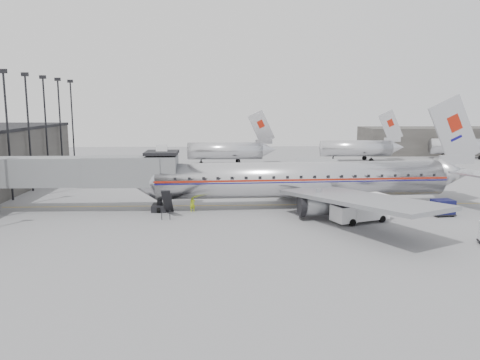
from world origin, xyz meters
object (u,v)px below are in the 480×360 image
at_px(airliner, 308,179).
at_px(service_van, 361,208).
at_px(baggage_cart_navy, 443,207).
at_px(ramp_worker, 193,204).

bearing_deg(airliner, service_van, -62.79).
distance_m(baggage_cart_navy, ramp_worker, 25.78).
height_order(service_van, baggage_cart_navy, service_van).
xyz_separation_m(airliner, service_van, (3.93, -6.68, -1.75)).
xyz_separation_m(baggage_cart_navy, ramp_worker, (-25.62, 2.80, -0.06)).
bearing_deg(ramp_worker, airliner, -9.37).
distance_m(service_van, baggage_cart_navy, 9.43).
height_order(airliner, ramp_worker, airliner).
height_order(airliner, baggage_cart_navy, airliner).
distance_m(service_van, ramp_worker, 17.23).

